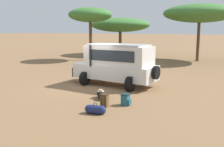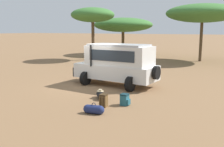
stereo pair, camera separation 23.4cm
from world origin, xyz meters
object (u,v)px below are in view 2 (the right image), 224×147
Objects in this scene: duffel_bag_low_black_case at (101,95)px; acacia_tree_far_left at (93,15)px; safari_vehicle at (117,64)px; acacia_tree_left_mid at (123,25)px; acacia_tree_centre_back at (202,13)px; backpack_cluster_center at (125,100)px; backpack_beside_front_wheel at (104,101)px; duffel_bag_soft_canvas at (94,109)px.

acacia_tree_far_left reaches higher than duffel_bag_low_black_case.
safari_vehicle is 19.17m from acacia_tree_left_mid.
backpack_cluster_center is at bearing -90.94° from acacia_tree_centre_back.
safari_vehicle is 0.71× the size of acacia_tree_centre_back.
acacia_tree_left_mid reaches higher than duffel_bag_low_black_case.
safari_vehicle is at bearing 120.78° from backpack_cluster_center.
backpack_beside_front_wheel reaches higher than duffel_bag_soft_canvas.
acacia_tree_left_mid is at bearing 113.93° from safari_vehicle.
backpack_cluster_center is at bearing 69.51° from duffel_bag_soft_canvas.
duffel_bag_low_black_case is at bearing 113.05° from duffel_bag_soft_canvas.
duffel_bag_low_black_case is 0.11× the size of acacia_tree_left_mid.
acacia_tree_far_left is at bearing 122.58° from duffel_bag_low_black_case.
backpack_beside_front_wheel is 0.10× the size of acacia_tree_far_left.
acacia_tree_centre_back is at bearing 89.06° from backpack_cluster_center.
safari_vehicle is 15.20m from acacia_tree_centre_back.
acacia_tree_far_left is at bearing -159.33° from acacia_tree_centre_back.
acacia_tree_centre_back reaches higher than backpack_cluster_center.
acacia_tree_left_mid is (0.40, 6.79, -0.93)m from acacia_tree_far_left.
backpack_cluster_center is 18.08m from acacia_tree_far_left.
acacia_tree_left_mid is 1.00× the size of acacia_tree_centre_back.
duffel_bag_soft_canvas is at bearing -58.59° from acacia_tree_far_left.
duffel_bag_low_black_case is 0.11× the size of acacia_tree_centre_back.
backpack_beside_front_wheel is 19.37m from acacia_tree_centre_back.
acacia_tree_centre_back reaches higher than duffel_bag_soft_canvas.
duffel_bag_soft_canvas is 24.68m from acacia_tree_left_mid.
backpack_cluster_center is 0.07× the size of acacia_tree_left_mid.
backpack_cluster_center is 0.63× the size of duffel_bag_low_black_case.
backpack_beside_front_wheel is 23.71m from acacia_tree_left_mid.
backpack_cluster_center is (0.72, 0.62, -0.02)m from backpack_beside_front_wheel.
safari_vehicle is 4.32m from backpack_cluster_center.
acacia_tree_centre_back is (1.02, 18.79, 4.60)m from backpack_beside_front_wheel.
safari_vehicle is 0.71× the size of acacia_tree_left_mid.
acacia_tree_far_left is at bearing 121.41° from duffel_bag_soft_canvas.
duffel_bag_low_black_case is at bearing 125.30° from backpack_beside_front_wheel.
backpack_cluster_center is 0.09× the size of acacia_tree_far_left.
acacia_tree_far_left is (-9.65, 15.80, 4.58)m from duffel_bag_soft_canvas.
acacia_tree_far_left is 6.86m from acacia_tree_left_mid.
acacia_tree_left_mid is at bearing 112.93° from backpack_beside_front_wheel.
backpack_beside_front_wheel is at bearing -54.70° from duffel_bag_low_black_case.
backpack_beside_front_wheel is 18.17m from acacia_tree_far_left.
backpack_cluster_center is 1.73m from duffel_bag_soft_canvas.
duffel_bag_low_black_case is 0.15× the size of acacia_tree_far_left.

